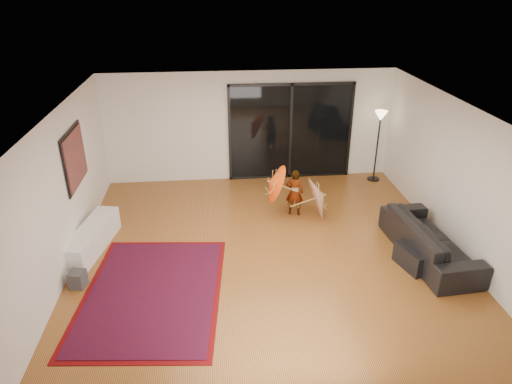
{
  "coord_description": "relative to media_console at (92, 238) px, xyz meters",
  "views": [
    {
      "loc": [
        -0.91,
        -7.14,
        4.73
      ],
      "look_at": [
        -0.16,
        0.36,
        1.1
      ],
      "focal_mm": 32.0,
      "sensor_mm": 36.0,
      "label": 1
    }
  ],
  "objects": [
    {
      "name": "child",
      "position": [
        4.02,
        1.0,
        0.28
      ],
      "size": [
        0.43,
        0.34,
        1.03
      ],
      "primitive_type": "imported",
      "rotation": [
        0.0,
        0.0,
        2.87
      ],
      "color": "#999999",
      "rests_on": "floor"
    },
    {
      "name": "ottoman",
      "position": [
        5.92,
        -1.13,
        -0.04
      ],
      "size": [
        0.83,
        0.83,
        0.39
      ],
      "primitive_type": "cube",
      "rotation": [
        0.0,
        0.0,
        0.28
      ],
      "color": "black",
      "rests_on": "floor"
    },
    {
      "name": "wall_left",
      "position": [
        -0.25,
        -0.46,
        1.11
      ],
      "size": [
        0.0,
        7.0,
        7.0
      ],
      "primitive_type": "plane",
      "rotation": [
        1.57,
        0.0,
        1.57
      ],
      "color": "silver",
      "rests_on": "floor"
    },
    {
      "name": "sofa",
      "position": [
        6.2,
        -0.84,
        0.11
      ],
      "size": [
        1.08,
        2.41,
        0.69
      ],
      "primitive_type": "imported",
      "rotation": [
        0.0,
        0.0,
        1.64
      ],
      "color": "black",
      "rests_on": "floor"
    },
    {
      "name": "floor",
      "position": [
        3.25,
        -0.46,
        -0.24
      ],
      "size": [
        7.0,
        7.0,
        0.0
      ],
      "primitive_type": "plane",
      "color": "#A3622C",
      "rests_on": "ground"
    },
    {
      "name": "painting",
      "position": [
        -0.21,
        0.54,
        1.41
      ],
      "size": [
        0.04,
        1.28,
        1.08
      ],
      "color": "black",
      "rests_on": "wall_left"
    },
    {
      "name": "persian_rug",
      "position": [
        1.25,
        -1.46,
        -0.23
      ],
      "size": [
        2.48,
        3.28,
        0.02
      ],
      "rotation": [
        0.0,
        0.0,
        -0.09
      ],
      "color": "#60080B",
      "rests_on": "floor"
    },
    {
      "name": "wall_right",
      "position": [
        6.75,
        -0.46,
        1.11
      ],
      "size": [
        0.0,
        7.0,
        7.0
      ],
      "primitive_type": "plane",
      "rotation": [
        1.57,
        0.0,
        -1.57
      ],
      "color": "silver",
      "rests_on": "floor"
    },
    {
      "name": "parasol_orange",
      "position": [
        3.47,
        0.95,
        0.5
      ],
      "size": [
        0.49,
        0.83,
        0.86
      ],
      "rotation": [
        0.0,
        -1.16,
        0.0
      ],
      "color": "#F2490C",
      "rests_on": "child"
    },
    {
      "name": "wall_back",
      "position": [
        3.25,
        3.04,
        1.11
      ],
      "size": [
        7.0,
        0.0,
        7.0
      ],
      "primitive_type": "plane",
      "rotation": [
        1.57,
        0.0,
        0.0
      ],
      "color": "silver",
      "rests_on": "floor"
    },
    {
      "name": "wall_front",
      "position": [
        3.25,
        -3.96,
        1.11
      ],
      "size": [
        7.0,
        0.0,
        7.0
      ],
      "primitive_type": "plane",
      "rotation": [
        -1.57,
        0.0,
        0.0
      ],
      "color": "silver",
      "rests_on": "floor"
    },
    {
      "name": "media_console",
      "position": [
        0.0,
        0.0,
        0.0
      ],
      "size": [
        0.76,
        1.75,
        0.47
      ],
      "primitive_type": "cube",
      "rotation": [
        0.0,
        0.0,
        -0.2
      ],
      "color": "white",
      "rests_on": "floor"
    },
    {
      "name": "ceiling",
      "position": [
        3.25,
        -0.46,
        2.46
      ],
      "size": [
        7.0,
        7.0,
        0.0
      ],
      "primitive_type": "plane",
      "rotation": [
        3.14,
        0.0,
        0.0
      ],
      "color": "white",
      "rests_on": "wall_back"
    },
    {
      "name": "parasol_white",
      "position": [
        4.62,
        0.85,
        0.27
      ],
      "size": [
        0.53,
        0.91,
        0.93
      ],
      "rotation": [
        0.0,
        1.25,
        0.0
      ],
      "color": "white",
      "rests_on": "floor"
    },
    {
      "name": "floor_lamp",
      "position": [
        6.35,
        2.61,
        1.17
      ],
      "size": [
        0.31,
        0.31,
        1.78
      ],
      "color": "black",
      "rests_on": "floor"
    },
    {
      "name": "sliding_door",
      "position": [
        4.25,
        3.01,
        0.96
      ],
      "size": [
        3.06,
        0.07,
        2.4
      ],
      "color": "black",
      "rests_on": "wall_back"
    },
    {
      "name": "speaker",
      "position": [
        0.0,
        -1.15,
        -0.09
      ],
      "size": [
        0.29,
        0.29,
        0.28
      ],
      "primitive_type": "cube",
      "rotation": [
        0.0,
        0.0,
        -0.2
      ],
      "color": "#424244",
      "rests_on": "floor"
    }
  ]
}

